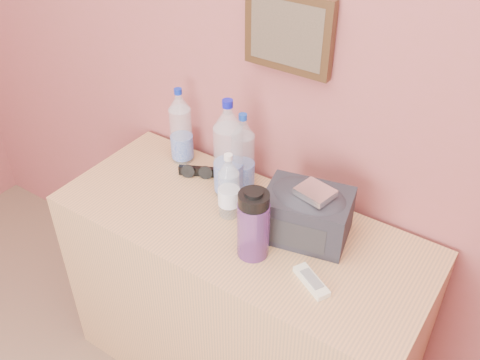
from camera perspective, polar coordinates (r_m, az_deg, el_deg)
name	(u,v)px	position (r m, az deg, el deg)	size (l,w,h in m)	color
picture_frame	(288,32)	(1.71, 5.17, 15.40)	(0.30, 0.03, 0.25)	#382311
dresser	(240,303)	(2.10, -0.05, -13.03)	(1.31, 0.55, 0.82)	tan
pet_large_a	(181,129)	(2.06, -6.32, 5.39)	(0.08, 0.08, 0.31)	white
pet_large_b	(243,156)	(1.89, 0.29, 2.53)	(0.08, 0.08, 0.31)	silver
pet_large_c	(228,154)	(1.85, -1.25, 2.78)	(0.10, 0.10, 0.37)	#C9E3FC
pet_small	(229,189)	(1.78, -1.20, -0.95)	(0.07, 0.07, 0.24)	silver
nalgene_bottle	(253,224)	(1.63, 1.43, -4.69)	(0.10, 0.10, 0.24)	#673289
sunglasses	(197,171)	(2.02, -4.56, 0.95)	(0.14, 0.05, 0.04)	black
ac_remote	(311,281)	(1.62, 7.63, -10.67)	(0.14, 0.04, 0.02)	beige
toiletry_bag	(307,212)	(1.72, 7.16, -3.45)	(0.27, 0.19, 0.18)	black
foil_packet	(315,192)	(1.64, 8.03, -1.31)	(0.11, 0.09, 0.02)	white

